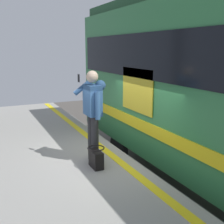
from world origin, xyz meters
The scene contains 7 objects.
ground_plane centered at (0.00, 0.00, 0.00)m, with size 23.67×23.67×0.00m, color #4C4742.
platform centered at (0.00, 2.17, 0.57)m, with size 12.10×4.35×1.13m, color gray.
safety_line centered at (0.00, 0.30, 1.14)m, with size 11.85×0.16×0.01m, color yellow.
track_rail_near centered at (0.00, -1.17, 0.08)m, with size 15.72×0.08×0.16m, color slate.
track_rail_far centered at (0.00, -2.61, 0.08)m, with size 15.72×0.08×0.16m, color slate.
passenger centered at (-0.06, 0.70, 2.15)m, with size 0.57×0.55×1.71m.
handbag centered at (-0.42, 0.80, 1.31)m, with size 0.34×0.31×0.38m.
Camera 1 is at (-4.77, 2.56, 3.23)m, focal length 44.59 mm.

